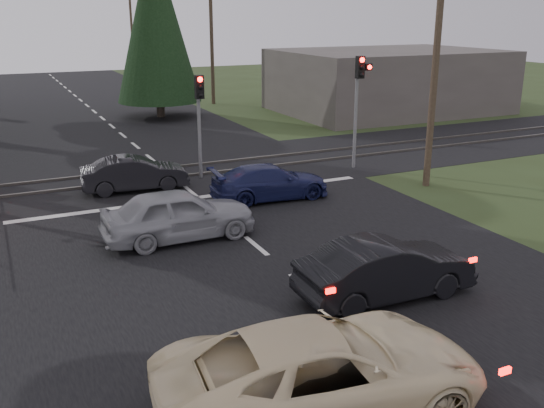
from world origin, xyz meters
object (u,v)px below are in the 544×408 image
traffic_signal_right (359,90)px  utility_pole_far (132,28)px  utility_pole_mid (212,37)px  dark_hatchback (386,270)px  cream_coupe (322,371)px  utility_pole_near (436,60)px  dark_car_far (135,174)px  silver_car (179,215)px  traffic_signal_center (200,109)px  blue_sedan (270,182)px

traffic_signal_right → utility_pole_far: bearing=88.8°
traffic_signal_right → utility_pole_mid: utility_pole_mid is taller
utility_pole_far → dark_hatchback: (-7.08, -56.27, -4.02)m
cream_coupe → dark_hatchback: size_ratio=1.30×
traffic_signal_right → utility_pole_mid: 20.60m
utility_pole_near → dark_hatchback: 10.92m
utility_pole_near → utility_pole_far: 49.00m
utility_pole_mid → dark_car_far: bearing=-117.4°
dark_hatchback → silver_car: size_ratio=0.96×
traffic_signal_center → cream_coupe: bearing=-101.4°
utility_pole_mid → dark_hatchback: (-7.08, -31.27, -4.02)m
traffic_signal_right → blue_sedan: bearing=-154.7°
traffic_signal_right → silver_car: (-9.37, -4.99, -2.55)m
utility_pole_far → cream_coupe: (-10.54, -59.36, -3.95)m
cream_coupe → silver_car: bearing=4.1°
utility_pole_far → cream_coupe: utility_pole_far is taller
traffic_signal_center → cream_coupe: size_ratio=0.74×
utility_pole_far → silver_car: bearing=-101.5°
traffic_signal_center → blue_sedan: 4.47m
utility_pole_mid → blue_sedan: (-6.20, -23.00, -4.11)m
dark_hatchback → blue_sedan: dark_hatchback is taller
traffic_signal_center → utility_pole_far: bearing=80.4°
utility_pole_mid → utility_pole_far: bearing=90.0°
traffic_signal_right → dark_car_far: bearing=176.1°
cream_coupe → silver_car: cream_coupe is taller
traffic_signal_center → utility_pole_mid: 20.82m
cream_coupe → dark_car_far: bearing=4.6°
silver_car → dark_car_far: silver_car is taller
dark_hatchback → silver_car: bearing=30.1°
utility_pole_near → silver_car: 11.16m
dark_car_far → cream_coupe: bearing=-175.7°
traffic_signal_right → silver_car: bearing=-151.9°
utility_pole_far → utility_pole_mid: bearing=-90.0°
utility_pole_mid → dark_car_far: (-10.31, -19.89, -4.08)m
utility_pole_mid → silver_car: 27.81m
traffic_signal_center → utility_pole_near: size_ratio=0.46×
traffic_signal_right → cream_coupe: traffic_signal_right is taller
traffic_signal_right → utility_pole_near: size_ratio=0.52×
traffic_signal_center → cream_coupe: 15.47m
cream_coupe → silver_car: 8.84m
utility_pole_far → silver_car: 51.71m
dark_hatchback → silver_car: (-3.24, 5.75, 0.06)m
utility_pole_far → dark_hatchback: utility_pole_far is taller
cream_coupe → silver_car: (0.22, 8.84, -0.01)m
dark_hatchback → blue_sedan: (0.89, 8.27, -0.08)m
utility_pole_far → dark_car_far: bearing=-102.9°
utility_pole_mid → dark_hatchback: bearing=-102.8°
traffic_signal_right → utility_pole_far: size_ratio=0.52×
silver_car → blue_sedan: size_ratio=1.04×
utility_pole_near → blue_sedan: bearing=170.8°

